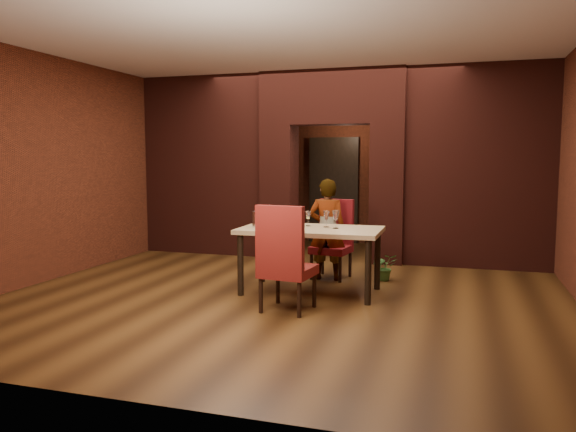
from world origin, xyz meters
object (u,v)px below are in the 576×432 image
at_px(chair_far, 331,239).
at_px(wine_glass_c, 336,219).
at_px(dining_table, 311,260).
at_px(chair_near, 288,258).
at_px(wine_glass_a, 308,218).
at_px(water_bottle, 270,215).
at_px(potted_plant, 384,267).
at_px(person_seated, 327,229).
at_px(wine_bucket, 259,219).
at_px(wine_glass_b, 326,219).

height_order(chair_far, wine_glass_c, chair_far).
xyz_separation_m(dining_table, wine_glass_c, (0.32, 0.05, 0.54)).
relative_size(chair_near, wine_glass_a, 6.10).
xyz_separation_m(water_bottle, potted_plant, (1.40, 0.95, -0.80)).
bearing_deg(potted_plant, person_seated, -167.52).
relative_size(dining_table, chair_near, 1.47).
bearing_deg(wine_bucket, wine_glass_b, 15.60).
xyz_separation_m(wine_glass_c, potted_plant, (0.51, 0.95, -0.77)).
height_order(dining_table, wine_glass_c, wine_glass_c).
bearing_deg(wine_glass_a, wine_glass_b, -11.66).
xyz_separation_m(chair_near, water_bottle, (-0.55, 0.95, 0.38)).
height_order(person_seated, wine_glass_a, person_seated).
bearing_deg(person_seated, chair_near, 84.40).
height_order(dining_table, chair_near, chair_near).
bearing_deg(dining_table, wine_bucket, -172.31).
relative_size(wine_glass_c, water_bottle, 0.81).
distance_m(dining_table, water_bottle, 0.81).
bearing_deg(wine_glass_b, potted_plant, 52.79).
relative_size(chair_far, water_bottle, 3.97).
relative_size(dining_table, wine_glass_c, 7.75).
relative_size(wine_glass_a, wine_bucket, 0.98).
relative_size(wine_glass_c, wine_bucket, 1.13).
distance_m(dining_table, chair_far, 0.93).
height_order(wine_glass_a, wine_glass_b, wine_glass_b).
distance_m(chair_far, chair_near, 1.83).
relative_size(chair_far, wine_glass_a, 5.67).
bearing_deg(water_bottle, wine_bucket, -124.92).
distance_m(wine_bucket, water_bottle, 0.18).
bearing_deg(wine_glass_b, wine_bucket, -164.40).
relative_size(person_seated, water_bottle, 5.06).
height_order(dining_table, chair_far, chair_far).
bearing_deg(potted_plant, chair_far, -174.12).
height_order(person_seated, wine_glass_b, person_seated).
xyz_separation_m(person_seated, water_bottle, (-0.60, -0.77, 0.26)).
bearing_deg(water_bottle, chair_near, -60.01).
xyz_separation_m(dining_table, wine_glass_a, (-0.09, 0.19, 0.52)).
bearing_deg(dining_table, water_bottle, 174.78).
bearing_deg(wine_glass_a, person_seated, 79.80).
distance_m(wine_glass_a, wine_bucket, 0.66).
height_order(wine_glass_c, potted_plant, wine_glass_c).
relative_size(chair_near, wine_bucket, 5.95).
xyz_separation_m(chair_far, person_seated, (-0.04, -0.10, 0.16)).
bearing_deg(dining_table, person_seated, 87.49).
distance_m(chair_near, wine_bucket, 1.09).
bearing_deg(chair_near, potted_plant, -108.01).
xyz_separation_m(wine_bucket, potted_plant, (1.50, 1.10, -0.76)).
bearing_deg(chair_far, chair_near, -85.02).
height_order(dining_table, wine_bucket, wine_bucket).
bearing_deg(chair_far, wine_glass_c, -65.95).
distance_m(wine_glass_a, water_bottle, 0.51).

